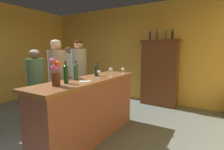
% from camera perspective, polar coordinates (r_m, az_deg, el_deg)
% --- Properties ---
extents(floor, '(7.85, 7.85, 0.00)m').
position_cam_1_polar(floor, '(3.43, -19.86, -18.65)').
color(floor, slate).
rests_on(floor, ground).
extents(wall_back, '(5.74, 0.12, 2.86)m').
position_cam_1_polar(wall_back, '(5.53, 5.09, 7.18)').
color(wall_back, gold).
rests_on(wall_back, ground).
extents(bar_counter, '(0.62, 2.22, 1.05)m').
position_cam_1_polar(bar_counter, '(3.03, -7.49, -10.98)').
color(bar_counter, brown).
rests_on(bar_counter, ground).
extents(display_cabinet, '(1.05, 0.37, 1.80)m').
position_cam_1_polar(display_cabinet, '(4.90, 15.51, 1.02)').
color(display_cabinet, brown).
rests_on(display_cabinet, ground).
extents(wine_bottle_chardonnay, '(0.07, 0.07, 0.31)m').
position_cam_1_polar(wine_bottle_chardonnay, '(2.81, -11.89, 1.24)').
color(wine_bottle_chardonnay, '#294E33').
rests_on(wine_bottle_chardonnay, bar_counter).
extents(wine_bottle_syrah, '(0.06, 0.06, 0.32)m').
position_cam_1_polar(wine_bottle_syrah, '(2.55, -15.15, 0.52)').
color(wine_bottle_syrah, '#133C1A').
rests_on(wine_bottle_syrah, bar_counter).
extents(wine_bottle_riesling, '(0.08, 0.08, 0.28)m').
position_cam_1_polar(wine_bottle_riesling, '(3.18, -5.19, 1.95)').
color(wine_bottle_riesling, '#203624').
rests_on(wine_bottle_riesling, bar_counter).
extents(wine_glass_front, '(0.06, 0.06, 0.14)m').
position_cam_1_polar(wine_glass_front, '(2.95, -4.36, 0.91)').
color(wine_glass_front, white).
rests_on(wine_glass_front, bar_counter).
extents(wine_glass_mid, '(0.07, 0.07, 0.13)m').
position_cam_1_polar(wine_glass_mid, '(3.47, 3.65, 1.80)').
color(wine_glass_mid, white).
rests_on(wine_glass_mid, bar_counter).
extents(wine_glass_rear, '(0.07, 0.07, 0.17)m').
position_cam_1_polar(wine_glass_rear, '(3.08, -0.40, 1.62)').
color(wine_glass_rear, white).
rests_on(wine_glass_rear, bar_counter).
extents(flower_arrangement, '(0.13, 0.15, 0.37)m').
position_cam_1_polar(flower_arrangement, '(2.39, -18.33, 0.98)').
color(flower_arrangement, '#52291A').
rests_on(flower_arrangement, bar_counter).
extents(cheese_plate, '(0.19, 0.19, 0.01)m').
position_cam_1_polar(cheese_plate, '(2.63, -8.95, -2.14)').
color(cheese_plate, white).
rests_on(cheese_plate, bar_counter).
extents(display_bottle_left, '(0.07, 0.07, 0.30)m').
position_cam_1_polar(display_bottle_left, '(4.97, 12.56, 12.81)').
color(display_bottle_left, '#1F2B31').
rests_on(display_bottle_left, display_cabinet).
extents(display_bottle_midleft, '(0.06, 0.06, 0.31)m').
position_cam_1_polar(display_bottle_midleft, '(4.91, 14.80, 12.76)').
color(display_bottle_midleft, '#402B1F').
rests_on(display_bottle_midleft, display_cabinet).
extents(display_bottle_center, '(0.07, 0.07, 0.30)m').
position_cam_1_polar(display_bottle_center, '(4.85, 17.29, 12.73)').
color(display_bottle_center, '#30502C').
rests_on(display_bottle_center, display_cabinet).
extents(display_bottle_midright, '(0.07, 0.07, 0.29)m').
position_cam_1_polar(display_bottle_midright, '(4.81, 19.49, 12.61)').
color(display_bottle_midright, black).
rests_on(display_bottle_midright, display_cabinet).
extents(patron_redhead, '(0.31, 0.31, 1.71)m').
position_cam_1_polar(patron_redhead, '(3.28, -17.67, -2.17)').
color(patron_redhead, '#302F2E').
rests_on(patron_redhead, ground).
extents(patron_by_cabinet, '(0.36, 0.36, 1.54)m').
position_cam_1_polar(patron_by_cabinet, '(3.87, -23.90, -2.70)').
color(patron_by_cabinet, gray).
rests_on(patron_by_cabinet, ground).
extents(patron_in_grey, '(0.36, 0.36, 1.61)m').
position_cam_1_polar(patron_in_grey, '(4.82, -14.05, 0.23)').
color(patron_in_grey, '#2A2F4E').
rests_on(patron_in_grey, ground).
extents(patron_near_entrance, '(0.38, 0.38, 1.76)m').
position_cam_1_polar(patron_near_entrance, '(4.26, -10.83, 0.56)').
color(patron_near_entrance, '#212B49').
rests_on(patron_near_entrance, ground).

